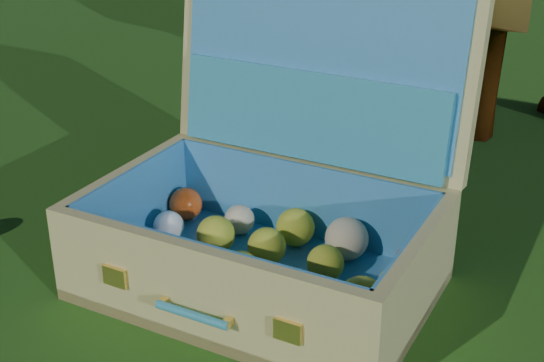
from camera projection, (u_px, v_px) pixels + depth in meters
The scene contains 2 objects.
ground at pixel (281, 259), 1.55m from camera, with size 60.00×60.00×0.00m, color #215114.
suitcase at pixel (280, 192), 1.45m from camera, with size 0.72×0.64×0.60m.
Camera 1 is at (0.36, -1.29, 0.79)m, focal length 50.00 mm.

